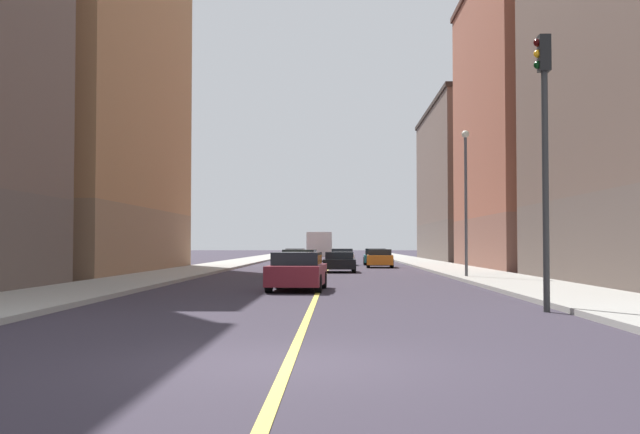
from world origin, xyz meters
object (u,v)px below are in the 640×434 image
building_left_mid (562,121)px  car_red (295,256)px  car_maroon (297,272)px  car_orange (380,258)px  car_white (342,257)px  car_black (339,262)px  traffic_light_left_near (544,135)px  car_yellow (300,264)px  building_right_midblock (55,96)px  car_teal (375,257)px  building_left_far (488,184)px  street_lamp_left_near (466,187)px  box_truck (320,246)px

building_left_mid → car_red: bearing=141.6°
car_maroon → car_red: size_ratio=0.94×
car_orange → car_white: bearing=114.7°
building_left_mid → car_black: bearing=-157.5°
car_orange → car_black: 9.52m
traffic_light_left_near → car_yellow: bearing=110.3°
building_left_mid → car_red: (-19.04, 15.07, -9.40)m
car_red → traffic_light_left_near: bearing=-79.5°
building_right_midblock → car_orange: (19.67, 10.35, -9.74)m
traffic_light_left_near → car_red: (-8.86, 47.67, -3.74)m
building_left_mid → car_teal: (-12.26, 9.61, -9.38)m
building_left_far → car_black: 35.58m
street_lamp_left_near → box_truck: bearing=101.6°
building_right_midblock → car_black: bearing=4.4°
car_white → car_maroon: bearing=-93.1°
car_white → car_yellow: bearing=-95.7°
car_teal → car_black: size_ratio=1.10×
car_yellow → car_red: car_yellow is taller
building_left_far → street_lamp_left_near: size_ratio=3.63×
car_white → box_truck: size_ratio=0.60×
building_left_mid → car_black: size_ratio=5.00×
building_left_far → car_maroon: bearing=-108.8°
car_orange → box_truck: box_truck is taller
box_truck → car_red: bearing=-103.4°
building_left_mid → car_maroon: 30.85m
car_teal → car_white: bearing=-159.5°
building_left_mid → car_white: 19.62m
car_red → building_right_midblock: bearing=-119.6°
building_left_far → car_white: building_left_far is taller
car_orange → car_black: car_orange is taller
car_maroon → car_yellow: size_ratio=1.05×
building_left_mid → car_yellow: size_ratio=4.94×
car_red → building_left_mid: bearing=-38.4°
building_left_mid → traffic_light_left_near: (-10.18, -32.59, -5.66)m
building_left_far → car_red: bearing=-152.3°
car_orange → building_right_midblock: bearing=-152.2°
car_maroon → car_teal: (4.48, 33.77, -0.03)m
building_right_midblock → box_truck: size_ratio=3.24×
building_right_midblock → car_teal: size_ratio=4.94×
car_orange → traffic_light_left_near: bearing=-86.6°
car_red → car_orange: bearing=-61.2°
building_left_mid → box_truck: 30.14m
building_left_far → car_red: size_ratio=5.56×
traffic_light_left_near → street_lamp_left_near: size_ratio=0.98×
street_lamp_left_near → car_teal: street_lamp_left_near is taller
car_yellow → car_orange: car_yellow is taller
traffic_light_left_near → car_maroon: 11.30m
traffic_light_left_near → box_truck: bearing=97.0°
car_maroon → car_red: car_maroon is taller
building_left_far → car_teal: bearing=-128.4°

